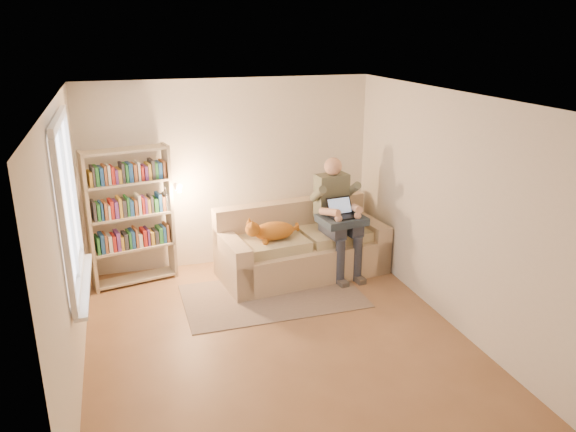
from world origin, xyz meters
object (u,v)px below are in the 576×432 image
object	(u,v)px
sofa	(301,249)
bookshelf	(130,210)
cat	(268,231)
laptop	(344,211)
person	(337,210)

from	to	relation	value
sofa	bookshelf	bearing A→B (deg)	163.90
cat	laptop	size ratio (longest dim) A/B	2.08
person	laptop	size ratio (longest dim) A/B	4.12
bookshelf	cat	bearing A→B (deg)	-30.89
person	bookshelf	xyz separation A→B (m)	(-2.66, 0.48, 0.11)
sofa	laptop	distance (m)	0.81
bookshelf	laptop	bearing A→B (deg)	-24.79
sofa	person	distance (m)	0.73
sofa	person	xyz separation A→B (m)	(0.47, -0.11, 0.55)
sofa	bookshelf	world-z (taller)	bookshelf
person	laptop	xyz separation A→B (m)	(0.06, -0.14, 0.02)
cat	bookshelf	distance (m)	1.79
cat	bookshelf	size ratio (longest dim) A/B	0.44
sofa	person	world-z (taller)	person
sofa	laptop	bearing A→B (deg)	-32.14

